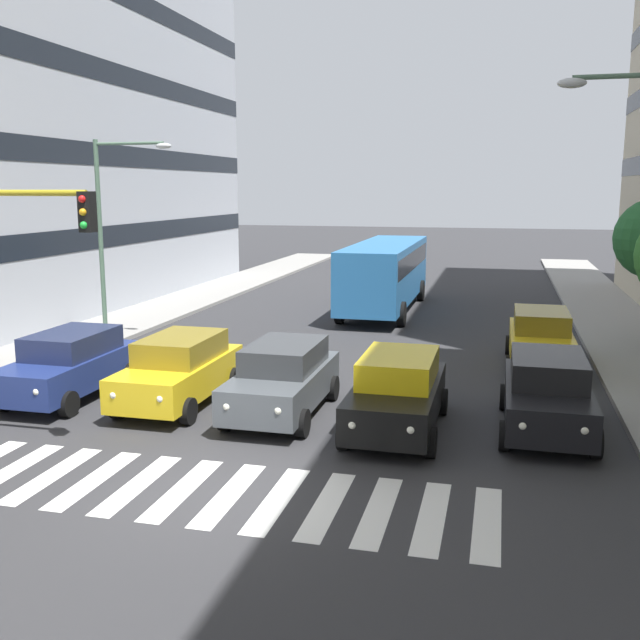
{
  "coord_description": "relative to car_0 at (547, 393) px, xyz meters",
  "views": [
    {
      "loc": [
        -4.98,
        11.28,
        5.39
      ],
      "look_at": [
        -0.58,
        -6.1,
        2.09
      ],
      "focal_mm": 40.3,
      "sensor_mm": 36.0,
      "label": 1
    }
  ],
  "objects": [
    {
      "name": "ground_plane",
      "position": [
        6.11,
        4.97,
        -0.89
      ],
      "size": [
        180.0,
        180.0,
        0.0
      ],
      "primitive_type": "plane",
      "color": "#2D2D30"
    },
    {
      "name": "crosswalk_markings",
      "position": [
        6.11,
        4.97,
        -0.88
      ],
      "size": [
        10.35,
        2.8,
        0.01
      ],
      "color": "silver",
      "rests_on": "ground_plane"
    },
    {
      "name": "car_0",
      "position": [
        0.0,
        0.0,
        0.0
      ],
      "size": [
        2.02,
        4.44,
        1.72
      ],
      "color": "black",
      "rests_on": "ground_plane"
    },
    {
      "name": "car_1",
      "position": [
        3.25,
        0.78,
        0.0
      ],
      "size": [
        2.02,
        4.44,
        1.72
      ],
      "color": "black",
      "rests_on": "ground_plane"
    },
    {
      "name": "car_2",
      "position": [
        6.09,
        0.26,
        0.0
      ],
      "size": [
        2.02,
        4.44,
        1.72
      ],
      "color": "#474C51",
      "rests_on": "ground_plane"
    },
    {
      "name": "car_3",
      "position": [
        8.89,
        0.08,
        0.0
      ],
      "size": [
        2.02,
        4.44,
        1.72
      ],
      "color": "gold",
      "rests_on": "ground_plane"
    },
    {
      "name": "car_4",
      "position": [
        11.89,
        0.27,
        0.0
      ],
      "size": [
        2.02,
        4.44,
        1.72
      ],
      "color": "navy",
      "rests_on": "ground_plane"
    },
    {
      "name": "car_row2_0",
      "position": [
        -0.14,
        -6.15,
        0.0
      ],
      "size": [
        2.02,
        4.44,
        1.72
      ],
      "color": "gold",
      "rests_on": "ground_plane"
    },
    {
      "name": "bus_behind_traffic",
      "position": [
        6.09,
        -15.2,
        0.97
      ],
      "size": [
        2.78,
        10.5,
        3.0
      ],
      "color": "#286BAD",
      "rests_on": "ground_plane"
    },
    {
      "name": "street_lamp_right",
      "position": [
        14.1,
        -5.98,
        3.48
      ],
      "size": [
        2.87,
        0.28,
        6.85
      ],
      "color": "#4C6B56",
      "rests_on": "sidewalk_right"
    }
  ]
}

